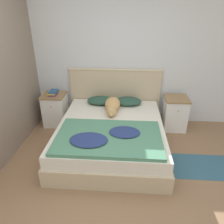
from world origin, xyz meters
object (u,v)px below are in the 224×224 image
object	(u,v)px
bed	(111,136)
pillow_left	(100,100)
nightstand_right	(175,113)
dog	(112,106)
book_stack	(53,93)
nightstand_left	(55,109)
pillow_right	(128,101)

from	to	relation	value
bed	pillow_left	distance (m)	0.86
nightstand_right	dog	world-z (taller)	dog
nightstand_right	book_stack	xyz separation A→B (m)	(-2.33, -0.01, 0.35)
nightstand_left	bed	bearing A→B (deg)	-32.86
nightstand_left	nightstand_right	size ratio (longest dim) A/B	1.00
bed	book_stack	world-z (taller)	book_stack
bed	dog	world-z (taller)	dog
pillow_left	pillow_right	world-z (taller)	same
pillow_right	dog	xyz separation A→B (m)	(-0.27, -0.31, 0.04)
book_stack	dog	bearing A→B (deg)	-13.41
pillow_left	book_stack	size ratio (longest dim) A/B	2.18
nightstand_left	pillow_left	distance (m)	0.92
pillow_left	dog	distance (m)	0.40
pillow_right	dog	bearing A→B (deg)	-131.97
pillow_left	book_stack	world-z (taller)	book_stack
bed	book_stack	bearing A→B (deg)	147.73
nightstand_left	pillow_right	bearing A→B (deg)	0.62
nightstand_left	pillow_left	size ratio (longest dim) A/B	1.25
bed	pillow_left	bearing A→B (deg)	108.98
bed	dog	distance (m)	0.57
pillow_right	dog	distance (m)	0.41
pillow_right	pillow_left	bearing A→B (deg)	180.00
pillow_right	book_stack	distance (m)	1.44
bed	pillow_left	size ratio (longest dim) A/B	3.92
bed	nightstand_right	distance (m)	1.39
nightstand_right	pillow_right	bearing A→B (deg)	179.01
nightstand_left	nightstand_right	world-z (taller)	same
nightstand_right	pillow_left	world-z (taller)	nightstand_right
bed	book_stack	size ratio (longest dim) A/B	8.54
nightstand_left	dog	bearing A→B (deg)	-14.14
bed	pillow_right	size ratio (longest dim) A/B	3.92
pillow_left	bed	bearing A→B (deg)	-71.02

